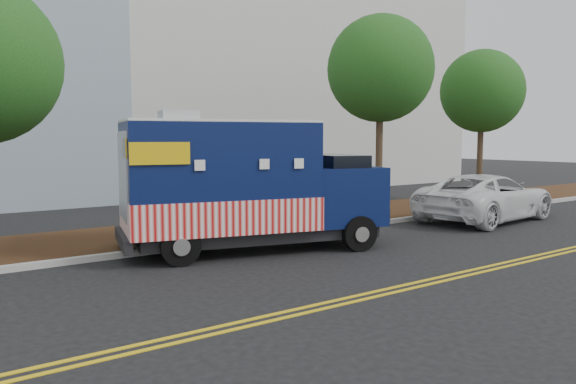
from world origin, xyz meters
TOP-DOWN VIEW (x-y plane):
  - ground at (0.00, 0.00)m, footprint 120.00×120.00m
  - curb at (0.00, 1.40)m, footprint 120.00×0.18m
  - mulch_strip at (0.00, 3.50)m, footprint 120.00×4.00m
  - centerline_near at (0.00, -4.45)m, footprint 120.00×0.10m
  - centerline_far at (0.00, -4.70)m, footprint 120.00×0.10m
  - tree_c at (8.16, 3.10)m, footprint 3.94×3.94m
  - tree_d at (15.03, 3.55)m, footprint 3.70×3.70m
  - food_truck at (0.49, 0.38)m, footprint 7.18×4.07m
  - white_car at (10.29, -0.10)m, footprint 6.19×3.35m

SIDE VIEW (x-z plane):
  - ground at x=0.00m, z-range 0.00..0.00m
  - centerline_near at x=0.00m, z-range 0.00..0.01m
  - centerline_far at x=0.00m, z-range 0.00..0.01m
  - curb at x=0.00m, z-range 0.00..0.15m
  - mulch_strip at x=0.00m, z-range 0.00..0.15m
  - white_car at x=10.29m, z-range 0.00..1.65m
  - food_truck at x=0.49m, z-range -0.17..3.41m
  - tree_d at x=15.03m, z-range 1.56..8.42m
  - tree_c at x=8.16m, z-range 1.73..9.17m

